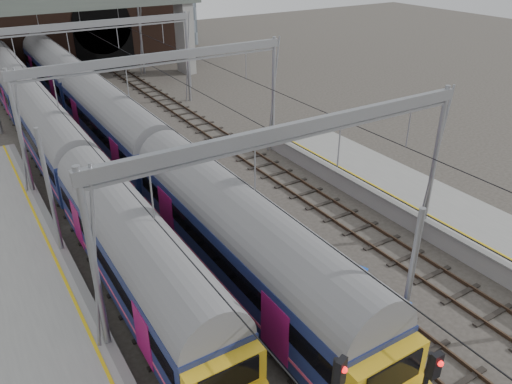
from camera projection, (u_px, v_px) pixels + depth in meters
tracks at (219, 220)px, 27.42m from camera, size 14.40×80.00×0.22m
overhead_line at (163, 77)px, 29.28m from camera, size 16.80×80.00×8.00m
retaining_wall at (68, 34)px, 53.88m from camera, size 28.00×2.75×9.00m
overbridge at (62, 13)px, 47.40m from camera, size 28.00×3.00×9.25m
train_main at (81, 94)px, 39.90m from camera, size 2.94×67.83×5.00m
train_second at (30, 106)px, 37.74m from camera, size 2.68×61.90×4.65m
equip_cover_a at (400, 305)px, 21.14m from camera, size 0.98×0.78×0.10m
equip_cover_b at (315, 293)px, 21.84m from camera, size 0.80×0.60×0.09m
equip_cover_c at (358, 272)px, 23.22m from camera, size 1.03×0.89×0.10m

